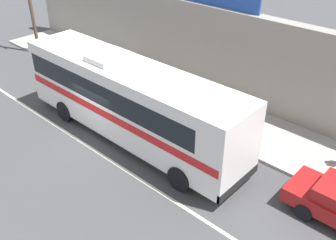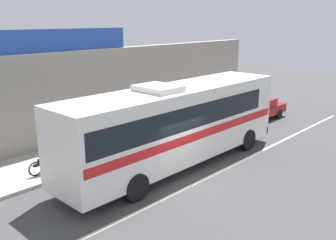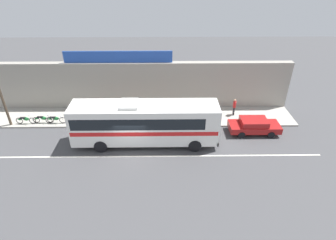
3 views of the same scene
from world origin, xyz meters
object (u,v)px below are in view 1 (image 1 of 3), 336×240
object	(u,v)px
motorcycle_black	(75,60)
motorcycle_green	(119,77)
motorcycle_blue	(51,49)
motorcycle_orange	(65,55)
intercity_bus	(128,97)

from	to	relation	value
motorcycle_black	motorcycle_green	size ratio (longest dim) A/B	0.99
motorcycle_black	motorcycle_green	xyz separation A→B (m)	(4.03, 0.20, 0.00)
motorcycle_black	motorcycle_blue	distance (m)	2.73
motorcycle_blue	motorcycle_green	size ratio (longest dim) A/B	0.96
motorcycle_black	motorcycle_orange	distance (m)	1.18
motorcycle_blue	motorcycle_green	xyz separation A→B (m)	(6.76, 0.25, 0.00)
motorcycle_orange	motorcycle_green	distance (m)	5.21
motorcycle_orange	motorcycle_green	size ratio (longest dim) A/B	1.01
motorcycle_black	motorcycle_green	distance (m)	4.03
intercity_bus	motorcycle_orange	size ratio (longest dim) A/B	6.14
intercity_bus	motorcycle_black	world-z (taller)	intercity_bus
intercity_bus	motorcycle_black	distance (m)	9.07
motorcycle_green	motorcycle_blue	bearing A→B (deg)	-177.90
motorcycle_black	motorcycle_blue	size ratio (longest dim) A/B	1.03
motorcycle_black	intercity_bus	bearing A→B (deg)	-19.56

